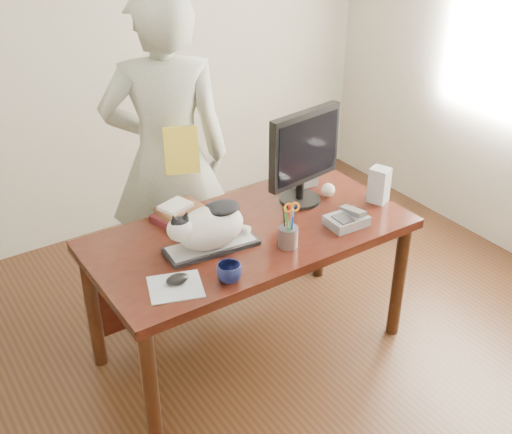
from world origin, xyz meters
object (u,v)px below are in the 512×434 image
(desk, at_px, (242,248))
(speaker, at_px, (379,185))
(monitor, at_px, (304,152))
(mouse, at_px, (177,279))
(keyboard, at_px, (211,246))
(pen_cup, at_px, (288,235))
(cat, at_px, (208,226))
(book_stack, at_px, (178,212))
(phone, at_px, (347,219))
(coffee_mug, at_px, (229,273))
(person, at_px, (168,159))
(baseball, at_px, (328,190))
(calculator, at_px, (297,177))

(desk, height_order, speaker, speaker)
(monitor, distance_m, mouse, 0.99)
(keyboard, height_order, pen_cup, pen_cup)
(cat, bearing_deg, book_stack, 93.11)
(desk, xyz_separation_m, phone, (0.44, -0.30, 0.18))
(desk, relative_size, mouse, 13.37)
(mouse, xyz_separation_m, phone, (0.95, -0.02, 0.01))
(coffee_mug, bearing_deg, keyboard, 76.05)
(keyboard, relative_size, person, 0.25)
(phone, bearing_deg, baseball, 71.34)
(keyboard, xyz_separation_m, mouse, (-0.27, -0.16, 0.01))
(phone, distance_m, baseball, 0.31)
(cat, distance_m, monitor, 0.68)
(desk, bearing_deg, coffee_mug, -128.81)
(monitor, distance_m, coffee_mug, 0.85)
(pen_cup, height_order, calculator, pen_cup)
(coffee_mug, bearing_deg, person, 78.94)
(monitor, xyz_separation_m, mouse, (-0.90, -0.30, -0.27))
(desk, bearing_deg, monitor, 2.22)
(keyboard, relative_size, mouse, 3.83)
(monitor, xyz_separation_m, baseball, (0.16, -0.03, -0.25))
(book_stack, height_order, calculator, book_stack)
(pen_cup, xyz_separation_m, person, (-0.20, 0.84, 0.12))
(book_stack, bearing_deg, monitor, -28.65)
(speaker, xyz_separation_m, baseball, (-0.19, 0.19, -0.06))
(coffee_mug, relative_size, speaker, 0.58)
(keyboard, height_order, calculator, calculator)
(book_stack, height_order, person, person)
(baseball, xyz_separation_m, book_stack, (-0.79, 0.23, 0.00))
(monitor, distance_m, book_stack, 0.71)
(keyboard, bearing_deg, calculator, 29.96)
(desk, xyz_separation_m, coffee_mug, (-0.31, -0.39, 0.19))
(coffee_mug, height_order, calculator, coffee_mug)
(keyboard, distance_m, phone, 0.71)
(monitor, bearing_deg, coffee_mug, -158.31)
(cat, distance_m, calculator, 0.85)
(desk, xyz_separation_m, keyboard, (-0.24, -0.12, 0.16))
(baseball, distance_m, person, 0.89)
(phone, bearing_deg, calculator, 84.02)
(book_stack, bearing_deg, pen_cup, -69.88)
(cat, xyz_separation_m, speaker, (0.99, -0.08, -0.03))
(desk, relative_size, pen_cup, 6.75)
(cat, xyz_separation_m, pen_cup, (0.33, -0.18, -0.06))
(coffee_mug, xyz_separation_m, calculator, (0.83, 0.62, -0.01))
(cat, bearing_deg, baseball, 13.07)
(desk, bearing_deg, phone, -34.59)
(pen_cup, height_order, coffee_mug, pen_cup)
(desk, distance_m, phone, 0.56)
(desk, height_order, calculator, calculator)
(keyboard, xyz_separation_m, baseball, (0.79, 0.11, 0.02))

